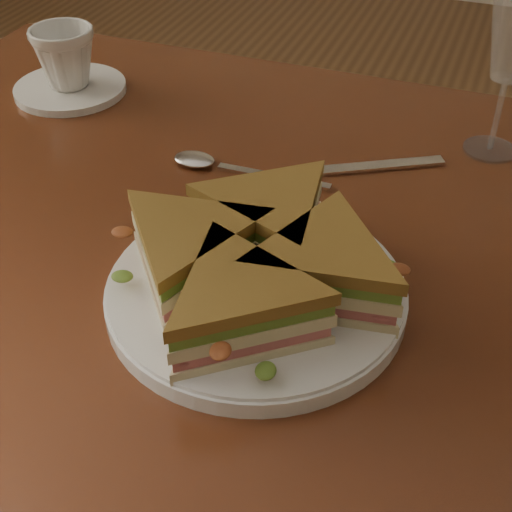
% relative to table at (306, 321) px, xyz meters
% --- Properties ---
extents(table, '(1.20, 0.80, 0.75)m').
position_rel_table_xyz_m(table, '(0.00, 0.00, 0.00)').
color(table, '#3E1B0E').
rests_on(table, ground).
extents(plate, '(0.26, 0.26, 0.02)m').
position_rel_table_xyz_m(plate, '(-0.02, -0.09, 0.11)').
color(plate, white).
rests_on(plate, table).
extents(sandwich_wedges, '(0.29, 0.29, 0.06)m').
position_rel_table_xyz_m(sandwich_wedges, '(-0.02, -0.09, 0.14)').
color(sandwich_wedges, beige).
rests_on(sandwich_wedges, plate).
extents(crisps_mound, '(0.09, 0.09, 0.05)m').
position_rel_table_xyz_m(crisps_mound, '(-0.02, -0.09, 0.14)').
color(crisps_mound, orange).
rests_on(crisps_mound, plate).
extents(spoon, '(0.18, 0.03, 0.01)m').
position_rel_table_xyz_m(spoon, '(-0.15, 0.10, 0.10)').
color(spoon, silver).
rests_on(spoon, table).
extents(knife, '(0.19, 0.12, 0.00)m').
position_rel_table_xyz_m(knife, '(-0.00, 0.15, 0.10)').
color(knife, silver).
rests_on(knife, table).
extents(saucer, '(0.15, 0.15, 0.01)m').
position_rel_table_xyz_m(saucer, '(-0.40, 0.21, 0.10)').
color(saucer, white).
rests_on(saucer, table).
extents(coffee_cup, '(0.10, 0.10, 0.08)m').
position_rel_table_xyz_m(coffee_cup, '(-0.40, 0.21, 0.15)').
color(coffee_cup, white).
rests_on(coffee_cup, saucer).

